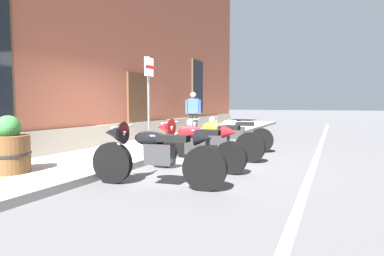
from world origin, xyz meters
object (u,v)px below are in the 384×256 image
Objects in this scene: motorcycle_yellow_naked at (216,139)px; parking_sign at (149,90)px; motorcycle_grey_naked at (234,134)px; barrel_planter at (9,149)px; motorcycle_black_sport at (151,151)px; motorcycle_red_sport at (191,142)px; pedestrian_blue_top at (193,111)px.

motorcycle_yellow_naked is 2.05m from parking_sign.
barrel_planter is at bearing 152.80° from motorcycle_grey_naked.
motorcycle_yellow_naked is 0.96× the size of parking_sign.
motorcycle_yellow_naked is at bearing -2.29° from motorcycle_black_sport.
motorcycle_black_sport is at bearing 177.71° from motorcycle_yellow_naked.
motorcycle_black_sport is 1.35m from motorcycle_red_sport.
motorcycle_black_sport reaches higher than motorcycle_red_sport.
motorcycle_red_sport is 2.13× the size of barrel_planter.
motorcycle_yellow_naked is at bearing -149.61° from pedestrian_blue_top.
motorcycle_red_sport is 3.15m from barrel_planter.
motorcycle_red_sport is at bearing -50.61° from barrel_planter.
parking_sign is (-4.37, -0.77, 0.59)m from pedestrian_blue_top.
motorcycle_red_sport is (1.35, -0.06, -0.00)m from motorcycle_black_sport.
barrel_planter is (-4.78, 2.45, 0.05)m from motorcycle_grey_naked.
motorcycle_black_sport is 2.29× the size of barrel_planter.
motorcycle_black_sport is 2.65m from motorcycle_yellow_naked.
pedestrian_blue_top reaches higher than motorcycle_black_sport.
motorcycle_red_sport is at bearing 177.82° from motorcycle_yellow_naked.
motorcycle_black_sport is 2.46m from barrel_planter.
motorcycle_red_sport is at bearing -124.14° from parking_sign.
motorcycle_red_sport is 1.30m from motorcycle_yellow_naked.
motorcycle_yellow_naked is 2.29× the size of barrel_planter.
motorcycle_yellow_naked is at bearing -178.87° from motorcycle_grey_naked.
motorcycle_grey_naked is 0.90× the size of parking_sign.
pedestrian_blue_top is (4.18, 2.45, 0.56)m from motorcycle_yellow_naked.
parking_sign reaches higher than motorcycle_yellow_naked.
parking_sign reaches higher than barrel_planter.
parking_sign is (-1.67, 1.65, 1.15)m from motorcycle_grey_naked.
motorcycle_grey_naked is (1.48, 0.03, -0.00)m from motorcycle_yellow_naked.
motorcycle_yellow_naked is (2.65, -0.11, -0.07)m from motorcycle_black_sport.
motorcycle_yellow_naked is at bearing -83.39° from parking_sign.
pedestrian_blue_top is 4.48m from parking_sign.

